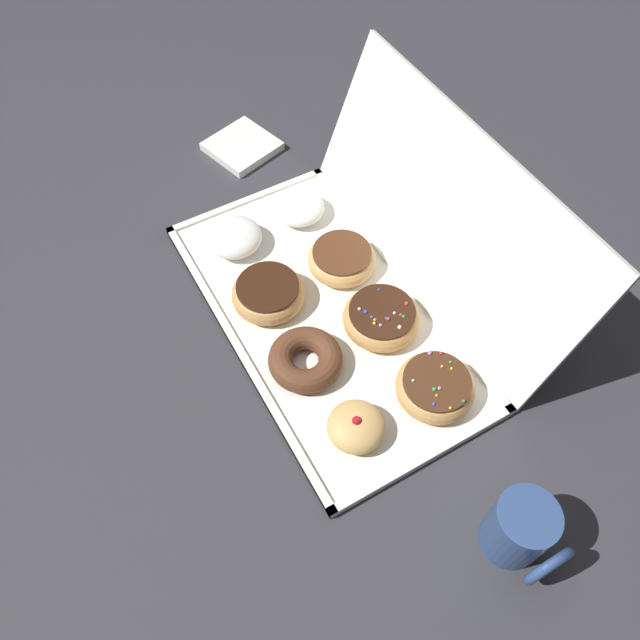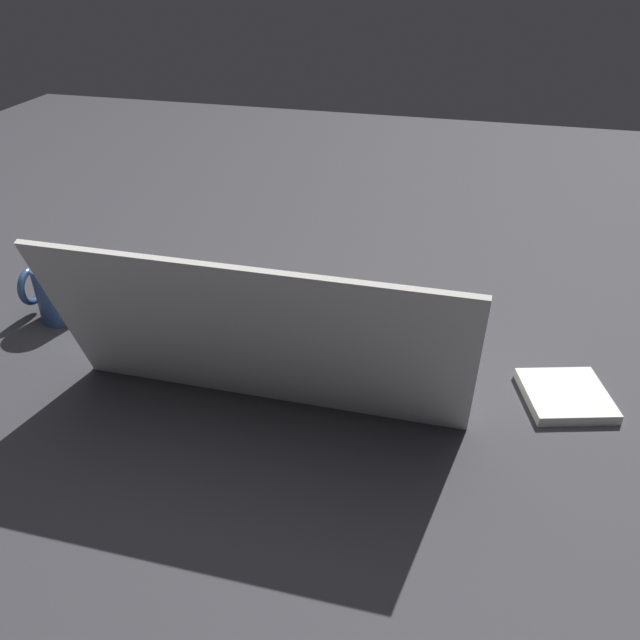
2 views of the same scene
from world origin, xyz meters
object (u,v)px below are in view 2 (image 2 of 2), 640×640
object	(u,v)px
sprinkle_donut_7	(166,328)
napkin_stack	(565,395)
powdered_filled_donut_0	(420,319)
chocolate_frosted_donut_1	(343,309)
coffee_mug	(57,290)
donut_box	(299,337)
powdered_filled_donut_4	(416,365)
chocolate_cake_ring_donut_2	(270,299)
sprinkle_donut_6	(247,339)
jelly_filled_donut_3	(200,291)
chocolate_frosted_donut_5	(326,354)

from	to	relation	value
sprinkle_donut_7	napkin_stack	xyz separation A→B (m)	(-0.63, -0.01, -0.02)
powdered_filled_donut_0	napkin_stack	xyz separation A→B (m)	(-0.23, 0.12, -0.02)
chocolate_frosted_donut_1	napkin_stack	size ratio (longest dim) A/B	0.99
chocolate_frosted_donut_1	coffee_mug	distance (m)	0.50
donut_box	coffee_mug	world-z (taller)	coffee_mug
coffee_mug	napkin_stack	bearing A→B (deg)	178.35
donut_box	powdered_filled_donut_4	size ratio (longest dim) A/B	6.40
powdered_filled_donut_0	coffee_mug	world-z (taller)	coffee_mug
chocolate_cake_ring_donut_2	sprinkle_donut_6	xyz separation A→B (m)	(-0.01, 0.14, 0.00)
powdered_filled_donut_0	napkin_stack	bearing A→B (deg)	152.20
jelly_filled_donut_3	coffee_mug	bearing A→B (deg)	23.43
powdered_filled_donut_4	sprinkle_donut_7	distance (m)	0.41
powdered_filled_donut_0	napkin_stack	distance (m)	0.26
chocolate_cake_ring_donut_2	jelly_filled_donut_3	size ratio (longest dim) A/B	1.37
sprinkle_donut_7	sprinkle_donut_6	bearing A→B (deg)	-179.01
donut_box	jelly_filled_donut_3	world-z (taller)	jelly_filled_donut_3
powdered_filled_donut_0	chocolate_frosted_donut_5	bearing A→B (deg)	46.26
donut_box	chocolate_cake_ring_donut_2	world-z (taller)	chocolate_cake_ring_donut_2
jelly_filled_donut_3	sprinkle_donut_6	distance (m)	0.19
chocolate_frosted_donut_5	sprinkle_donut_7	size ratio (longest dim) A/B	0.98
chocolate_cake_ring_donut_2	coffee_mug	xyz separation A→B (m)	(0.35, 0.11, 0.03)
napkin_stack	chocolate_cake_ring_donut_2	bearing A→B (deg)	-14.74
jelly_filled_donut_3	chocolate_frosted_donut_5	distance (m)	0.30
sprinkle_donut_7	jelly_filled_donut_3	bearing A→B (deg)	-91.67
powdered_filled_donut_0	sprinkle_donut_7	xyz separation A→B (m)	(0.40, 0.13, -0.00)
chocolate_cake_ring_donut_2	napkin_stack	distance (m)	0.51
chocolate_frosted_donut_1	donut_box	bearing A→B (deg)	46.93
donut_box	powdered_filled_donut_0	distance (m)	0.21
powdered_filled_donut_0	coffee_mug	bearing A→B (deg)	8.78
powdered_filled_donut_0	sprinkle_donut_7	distance (m)	0.42
powdered_filled_donut_0	napkin_stack	world-z (taller)	powdered_filled_donut_0
coffee_mug	sprinkle_donut_6	bearing A→B (deg)	175.06
chocolate_frosted_donut_1	napkin_stack	xyz separation A→B (m)	(-0.36, 0.12, -0.02)
donut_box	powdered_filled_donut_0	world-z (taller)	powdered_filled_donut_0
chocolate_cake_ring_donut_2	powdered_filled_donut_4	bearing A→B (deg)	153.31
chocolate_cake_ring_donut_2	napkin_stack	bearing A→B (deg)	165.26
chocolate_frosted_donut_5	sprinkle_donut_7	bearing A→B (deg)	-1.08
chocolate_cake_ring_donut_2	coffee_mug	distance (m)	0.37
jelly_filled_donut_3	napkin_stack	world-z (taller)	jelly_filled_donut_3
jelly_filled_donut_3	sprinkle_donut_6	xyz separation A→B (m)	(-0.14, 0.13, 0.00)
chocolate_frosted_donut_5	sprinkle_donut_6	distance (m)	0.13
donut_box	sprinkle_donut_7	world-z (taller)	sprinkle_donut_7
chocolate_frosted_donut_1	napkin_stack	world-z (taller)	chocolate_frosted_donut_1
coffee_mug	powdered_filled_donut_4	bearing A→B (deg)	176.99
powdered_filled_donut_4	coffee_mug	size ratio (longest dim) A/B	0.87
donut_box	chocolate_frosted_donut_5	distance (m)	0.10
sprinkle_donut_6	chocolate_cake_ring_donut_2	bearing A→B (deg)	-87.44
chocolate_frosted_donut_5	napkin_stack	size ratio (longest dim) A/B	0.96
donut_box	coffee_mug	bearing A→B (deg)	4.47
donut_box	chocolate_frosted_donut_1	world-z (taller)	chocolate_frosted_donut_1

